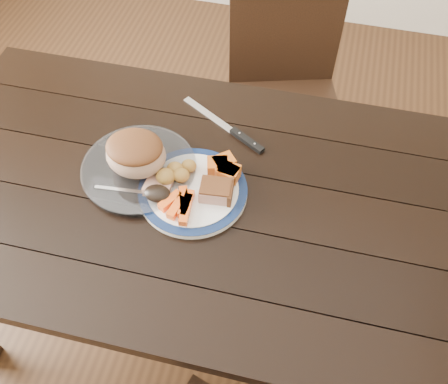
% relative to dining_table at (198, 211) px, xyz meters
% --- Properties ---
extents(ground, '(4.00, 4.00, 0.00)m').
position_rel_dining_table_xyz_m(ground, '(0.00, 0.00, -0.66)').
color(ground, '#472B16').
rests_on(ground, ground).
extents(dining_table, '(1.61, 0.92, 0.75)m').
position_rel_dining_table_xyz_m(dining_table, '(0.00, 0.00, 0.00)').
color(dining_table, black).
rests_on(dining_table, ground).
extents(chair_far, '(0.53, 0.53, 0.93)m').
position_rel_dining_table_xyz_m(chair_far, '(0.13, 0.73, -0.13)').
color(chair_far, black).
rests_on(chair_far, ground).
extents(dinner_plate, '(0.29, 0.29, 0.02)m').
position_rel_dining_table_xyz_m(dinner_plate, '(-0.01, -0.01, 0.10)').
color(dinner_plate, white).
rests_on(dinner_plate, dining_table).
extents(plate_rim, '(0.29, 0.29, 0.02)m').
position_rel_dining_table_xyz_m(plate_rim, '(-0.01, -0.01, 0.11)').
color(plate_rim, '#0E1E46').
rests_on(plate_rim, dinner_plate).
extents(serving_platter, '(0.31, 0.31, 0.02)m').
position_rel_dining_table_xyz_m(serving_platter, '(-0.17, 0.03, 0.10)').
color(serving_platter, white).
rests_on(serving_platter, dining_table).
extents(pork_slice, '(0.09, 0.07, 0.04)m').
position_rel_dining_table_xyz_m(pork_slice, '(0.06, -0.01, 0.13)').
color(pork_slice, tan).
rests_on(pork_slice, dinner_plate).
extents(roasted_potatoes, '(0.10, 0.10, 0.05)m').
position_rel_dining_table_xyz_m(roasted_potatoes, '(-0.06, 0.02, 0.13)').
color(roasted_potatoes, gold).
rests_on(roasted_potatoes, dinner_plate).
extents(carrot_batons, '(0.09, 0.11, 0.02)m').
position_rel_dining_table_xyz_m(carrot_batons, '(-0.02, -0.07, 0.12)').
color(carrot_batons, '#F55914').
rests_on(carrot_batons, dinner_plate).
extents(pumpkin_wedges, '(0.10, 0.10, 0.04)m').
position_rel_dining_table_xyz_m(pumpkin_wedges, '(0.06, 0.06, 0.13)').
color(pumpkin_wedges, orange).
rests_on(pumpkin_wedges, dinner_plate).
extents(dark_mushroom, '(0.07, 0.05, 0.03)m').
position_rel_dining_table_xyz_m(dark_mushroom, '(-0.09, -0.06, 0.13)').
color(dark_mushroom, black).
rests_on(dark_mushroom, dinner_plate).
extents(fork, '(0.18, 0.04, 0.00)m').
position_rel_dining_table_xyz_m(fork, '(-0.16, -0.06, 0.11)').
color(fork, silver).
rests_on(fork, dinner_plate).
extents(roast_joint, '(0.16, 0.14, 0.11)m').
position_rel_dining_table_xyz_m(roast_joint, '(-0.17, 0.03, 0.16)').
color(roast_joint, tan).
rests_on(roast_joint, serving_platter).
extents(cut_slice, '(0.07, 0.06, 0.02)m').
position_rel_dining_table_xyz_m(cut_slice, '(-0.10, -0.03, 0.12)').
color(cut_slice, tan).
rests_on(cut_slice, serving_platter).
extents(carving_knife, '(0.29, 0.18, 0.01)m').
position_rel_dining_table_xyz_m(carving_knife, '(0.06, 0.23, 0.10)').
color(carving_knife, silver).
rests_on(carving_knife, dining_table).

